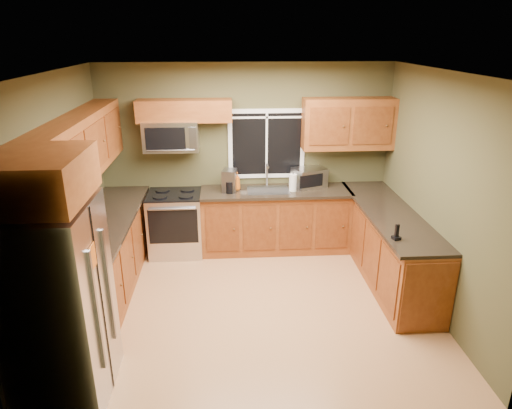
{
  "coord_description": "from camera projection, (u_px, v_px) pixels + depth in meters",
  "views": [
    {
      "loc": [
        -0.29,
        -4.73,
        3.07
      ],
      "look_at": [
        0.05,
        0.35,
        1.15
      ],
      "focal_mm": 32.0,
      "sensor_mm": 36.0,
      "label": 1
    }
  ],
  "objects": [
    {
      "name": "soap_bottle_b",
      "position": [
        293.0,
        179.0,
        6.78
      ],
      "size": [
        0.1,
        0.1,
        0.18
      ],
      "primitive_type": "imported",
      "rotation": [
        0.0,
        0.0,
        0.25
      ],
      "color": "white",
      "rests_on": "countertop_back"
    },
    {
      "name": "soap_bottle_a",
      "position": [
        237.0,
        181.0,
        6.56
      ],
      "size": [
        0.13,
        0.13,
        0.27
      ],
      "primitive_type": "imported",
      "rotation": [
        0.0,
        0.0,
        0.29
      ],
      "color": "#C65812",
      "rests_on": "countertop_back"
    },
    {
      "name": "upper_cabinets_back_left",
      "position": [
        185.0,
        111.0,
        6.26
      ],
      "size": [
        1.3,
        0.33,
        0.3
      ],
      "primitive_type": "cube",
      "color": "brown",
      "rests_on": "back_wall"
    },
    {
      "name": "window",
      "position": [
        267.0,
        144.0,
        6.65
      ],
      "size": [
        1.12,
        0.03,
        1.02
      ],
      "color": "white",
      "rests_on": "back_wall"
    },
    {
      "name": "floor",
      "position": [
        254.0,
        304.0,
        5.51
      ],
      "size": [
        4.2,
        4.2,
        0.0
      ],
      "primitive_type": "plane",
      "color": "#AC774B",
      "rests_on": "ground"
    },
    {
      "name": "refrigerator",
      "position": [
        59.0,
        305.0,
        3.88
      ],
      "size": [
        0.74,
        0.9,
        1.8
      ],
      "color": "#B7B7BC",
      "rests_on": "ground"
    },
    {
      "name": "range",
      "position": [
        176.0,
        223.0,
        6.66
      ],
      "size": [
        0.76,
        0.69,
        0.94
      ],
      "color": "#B7B7BC",
      "rests_on": "ground"
    },
    {
      "name": "upper_cabinets_back_right",
      "position": [
        348.0,
        124.0,
        6.48
      ],
      "size": [
        1.3,
        0.33,
        0.72
      ],
      "primitive_type": "cube",
      "color": "brown",
      "rests_on": "back_wall"
    },
    {
      "name": "paper_towel_roll",
      "position": [
        293.0,
        183.0,
        6.52
      ],
      "size": [
        0.12,
        0.12,
        0.27
      ],
      "color": "white",
      "rests_on": "countertop_back"
    },
    {
      "name": "countertop_back",
      "position": [
        276.0,
        191.0,
        6.59
      ],
      "size": [
        2.17,
        0.65,
        0.04
      ],
      "primitive_type": "cube",
      "color": "black",
      "rests_on": "base_cabinets_back"
    },
    {
      "name": "sink",
      "position": [
        268.0,
        189.0,
        6.59
      ],
      "size": [
        0.6,
        0.42,
        0.36
      ],
      "color": "slate",
      "rests_on": "countertop_back"
    },
    {
      "name": "coffee_maker",
      "position": [
        230.0,
        181.0,
        6.49
      ],
      "size": [
        0.23,
        0.28,
        0.32
      ],
      "color": "slate",
      "rests_on": "countertop_back"
    },
    {
      "name": "countertop_left",
      "position": [
        105.0,
        222.0,
        5.52
      ],
      "size": [
        0.65,
        2.65,
        0.04
      ],
      "primitive_type": "cube",
      "color": "black",
      "rests_on": "base_cabinets_left"
    },
    {
      "name": "upper_cabinet_over_fridge",
      "position": [
        37.0,
        178.0,
        3.48
      ],
      "size": [
        0.72,
        0.9,
        0.38
      ],
      "primitive_type": "cube",
      "color": "brown",
      "rests_on": "left_wall"
    },
    {
      "name": "right_wall",
      "position": [
        438.0,
        195.0,
        5.17
      ],
      "size": [
        0.0,
        3.6,
        3.6
      ],
      "primitive_type": "plane",
      "rotation": [
        1.57,
        0.0,
        -1.57
      ],
      "color": "#444226",
      "rests_on": "ground"
    },
    {
      "name": "left_wall",
      "position": [
        59.0,
        203.0,
        4.91
      ],
      "size": [
        0.0,
        3.6,
        3.6
      ],
      "primitive_type": "plane",
      "rotation": [
        1.57,
        0.0,
        1.57
      ],
      "color": "#444226",
      "rests_on": "ground"
    },
    {
      "name": "base_cabinets_peninsula",
      "position": [
        388.0,
        246.0,
        5.97
      ],
      "size": [
        0.6,
        2.52,
        0.9
      ],
      "color": "brown",
      "rests_on": "ground"
    },
    {
      "name": "base_cabinets_left",
      "position": [
        108.0,
        257.0,
        5.69
      ],
      "size": [
        0.6,
        2.65,
        0.9
      ],
      "primitive_type": "cube",
      "color": "brown",
      "rests_on": "ground"
    },
    {
      "name": "upper_cabinets_left",
      "position": [
        81.0,
        146.0,
        5.18
      ],
      "size": [
        0.33,
        2.65,
        0.72
      ],
      "primitive_type": "cube",
      "color": "brown",
      "rests_on": "left_wall"
    },
    {
      "name": "front_wall",
      "position": [
        269.0,
        282.0,
        3.36
      ],
      "size": [
        4.2,
        0.0,
        4.2
      ],
      "primitive_type": "plane",
      "rotation": [
        -1.57,
        0.0,
        0.0
      ],
      "color": "#444226",
      "rests_on": "ground"
    },
    {
      "name": "cordless_phone",
      "position": [
        396.0,
        235.0,
        5.0
      ],
      "size": [
        0.1,
        0.1,
        0.18
      ],
      "color": "black",
      "rests_on": "countertop_peninsula"
    },
    {
      "name": "back_wall",
      "position": [
        246.0,
        157.0,
        6.72
      ],
      "size": [
        4.2,
        0.0,
        4.2
      ],
      "primitive_type": "plane",
      "rotation": [
        1.57,
        0.0,
        0.0
      ],
      "color": "#444226",
      "rests_on": "ground"
    },
    {
      "name": "ceiling",
      "position": [
        253.0,
        72.0,
        4.56
      ],
      "size": [
        4.2,
        4.2,
        0.0
      ],
      "primitive_type": "plane",
      "rotation": [
        3.14,
        0.0,
        0.0
      ],
      "color": "white",
      "rests_on": "back_wall"
    },
    {
      "name": "kettle",
      "position": [
        230.0,
        182.0,
        6.55
      ],
      "size": [
        0.16,
        0.16,
        0.26
      ],
      "color": "#B7B7BC",
      "rests_on": "countertop_back"
    },
    {
      "name": "countertop_peninsula",
      "position": [
        390.0,
        213.0,
        5.81
      ],
      "size": [
        0.65,
        2.5,
        0.04
      ],
      "primitive_type": "cube",
      "color": "black",
      "rests_on": "base_cabinets_peninsula"
    },
    {
      "name": "toaster_oven",
      "position": [
        309.0,
        177.0,
        6.7
      ],
      "size": [
        0.54,
        0.48,
        0.28
      ],
      "color": "#B7B7BC",
      "rests_on": "countertop_back"
    },
    {
      "name": "soap_bottle_c",
      "position": [
        230.0,
        182.0,
        6.67
      ],
      "size": [
        0.14,
        0.14,
        0.16
      ],
      "primitive_type": "imported",
      "rotation": [
        0.0,
        0.0,
        0.1
      ],
      "color": "white",
      "rests_on": "countertop_back"
    },
    {
      "name": "base_cabinets_back",
      "position": [
        275.0,
        221.0,
        6.78
      ],
      "size": [
        2.17,
        0.6,
        0.9
      ],
      "primitive_type": "cube",
      "color": "brown",
      "rests_on": "ground"
    },
    {
      "name": "microwave",
      "position": [
        171.0,
        136.0,
        6.34
      ],
      "size": [
        0.76,
        0.41,
        0.42
      ],
      "color": "#B7B7BC",
      "rests_on": "back_wall"
    }
  ]
}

